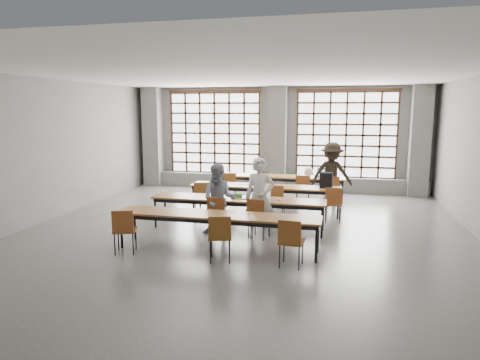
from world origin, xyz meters
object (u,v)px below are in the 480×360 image
desk_row_a (278,178)px  laptop_front (262,196)px  student_back (332,174)px  backpack (326,180)px  desk_row_d (218,217)px  plastic_bag (308,172)px  chair_back_mid (303,187)px  chair_near_mid (220,233)px  chair_mid_centre (276,198)px  green_box (237,195)px  chair_mid_left (201,195)px  chair_front_right (258,214)px  laptop_back (323,175)px  student_male (260,198)px  red_pouch (125,228)px  chair_near_right (291,238)px  mouse (279,199)px  chair_mid_right (333,201)px  phone (245,199)px  desk_row_c (238,201)px  student_female (219,199)px  desk_row_b (265,188)px  chair_front_left (218,212)px  chair_back_left (230,184)px  chair_near_left (124,227)px

desk_row_a → laptop_front: laptop_front is taller
student_back → backpack: student_back is taller
desk_row_d → plastic_bag: (1.38, 5.12, 0.21)m
chair_back_mid → chair_near_mid: size_ratio=1.00×
chair_mid_centre → green_box: chair_mid_centre is taller
chair_mid_left → chair_front_right: bearing=-43.7°
desk_row_d → chair_mid_left: size_ratio=4.55×
chair_front_right → green_box: size_ratio=3.52×
chair_front_right → chair_near_mid: 1.60m
chair_near_mid → laptop_back: size_ratio=2.26×
student_male → plastic_bag: (0.75, 4.07, 0.00)m
red_pouch → chair_mid_left: bearing=81.3°
chair_mid_centre → plastic_bag: bearing=75.9°
chair_near_right → red_pouch: bearing=178.6°
chair_mid_centre → mouse: bearing=-79.1°
chair_near_right → laptop_front: laptop_front is taller
chair_mid_left → chair_near_right: size_ratio=1.00×
desk_row_d → chair_near_mid: 0.68m
student_male → chair_mid_right: bearing=36.6°
desk_row_a → backpack: size_ratio=10.00×
desk_row_a → phone: 3.63m
chair_front_right → student_back: student_back is taller
red_pouch → student_male: bearing=34.3°
desk_row_c → plastic_bag: 3.82m
desk_row_a → student_female: size_ratio=2.53×
student_back → red_pouch: bearing=-141.2°
desk_row_a → mouse: bearing=-81.9°
desk_row_b → chair_near_mid: 3.92m
desk_row_d → desk_row_b: bearing=83.6°
chair_mid_right → green_box: chair_mid_right is taller
student_female → phone: student_female is taller
desk_row_a → chair_front_left: bearing=-100.2°
desk_row_d → chair_near_mid: size_ratio=4.55×
student_female → desk_row_b: bearing=66.0°
chair_back_left → chair_near_left: 5.12m
chair_mid_right → mouse: (-1.19, -1.14, 0.21)m
chair_back_mid → chair_front_left: bearing=-113.8°
chair_mid_left → chair_mid_centre: size_ratio=1.00×
chair_near_left → student_female: (1.41, 1.67, 0.25)m
desk_row_b → student_back: 2.15m
desk_row_a → chair_front_right: size_ratio=4.55×
chair_mid_left → chair_front_right: size_ratio=1.00×
chair_mid_centre → chair_back_left: bearing=133.2°
desk_row_c → chair_mid_right: 2.41m
chair_near_right → desk_row_b: bearing=106.0°
desk_row_d → student_back: (2.08, 4.57, 0.24)m
student_female → green_box: bearing=58.4°
phone → chair_mid_left: bearing=139.4°
desk_row_a → chair_mid_right: 2.94m
chair_front_left → mouse: (1.25, 0.61, 0.21)m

